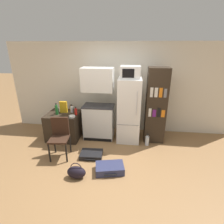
{
  "coord_description": "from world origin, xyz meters",
  "views": [
    {
      "loc": [
        0.54,
        -2.85,
        2.38
      ],
      "look_at": [
        0.09,
        0.85,
        0.95
      ],
      "focal_mm": 28.0,
      "sensor_mm": 36.0,
      "label": 1
    }
  ],
  "objects_px": {
    "bottle_amber_beer": "(71,108)",
    "suitcase_small_flat": "(91,154)",
    "bottle_green_tall": "(57,110)",
    "bottle_milk_white": "(60,109)",
    "refrigerator": "(129,111)",
    "suitcase_large_flat": "(110,168)",
    "bottle_clear_short": "(72,109)",
    "chair": "(60,134)",
    "microwave": "(130,72)",
    "water_bottle_front": "(147,140)",
    "kitchen_hutch": "(98,108)",
    "bookshelf": "(156,106)",
    "handbag": "(76,172)",
    "cereal_box": "(64,107)",
    "bowl": "(72,116)",
    "side_table": "(64,126)",
    "bottle_ketchup_red": "(76,111)"
  },
  "relations": [
    {
      "from": "bottle_green_tall",
      "to": "bottle_milk_white",
      "type": "xyz_separation_m",
      "value": [
        -0.01,
        0.24,
        -0.07
      ]
    },
    {
      "from": "kitchen_hutch",
      "to": "bookshelf",
      "type": "height_order",
      "value": "bookshelf"
    },
    {
      "from": "bookshelf",
      "to": "microwave",
      "type": "bearing_deg",
      "value": -172.91
    },
    {
      "from": "side_table",
      "to": "bowl",
      "type": "height_order",
      "value": "bowl"
    },
    {
      "from": "microwave",
      "to": "cereal_box",
      "type": "bearing_deg",
      "value": -179.64
    },
    {
      "from": "kitchen_hutch",
      "to": "refrigerator",
      "type": "height_order",
      "value": "kitchen_hutch"
    },
    {
      "from": "cereal_box",
      "to": "suitcase_large_flat",
      "type": "height_order",
      "value": "cereal_box"
    },
    {
      "from": "bottle_ketchup_red",
      "to": "suitcase_small_flat",
      "type": "bearing_deg",
      "value": -53.37
    },
    {
      "from": "bottle_green_tall",
      "to": "chair",
      "type": "height_order",
      "value": "bottle_green_tall"
    },
    {
      "from": "bottle_amber_beer",
      "to": "suitcase_small_flat",
      "type": "relative_size",
      "value": 0.31
    },
    {
      "from": "refrigerator",
      "to": "suitcase_large_flat",
      "type": "height_order",
      "value": "refrigerator"
    },
    {
      "from": "kitchen_hutch",
      "to": "bottle_green_tall",
      "type": "bearing_deg",
      "value": -168.06
    },
    {
      "from": "side_table",
      "to": "bookshelf",
      "type": "bearing_deg",
      "value": 4.02
    },
    {
      "from": "kitchen_hutch",
      "to": "refrigerator",
      "type": "relative_size",
      "value": 1.14
    },
    {
      "from": "bottle_amber_beer",
      "to": "suitcase_small_flat",
      "type": "height_order",
      "value": "bottle_amber_beer"
    },
    {
      "from": "handbag",
      "to": "water_bottle_front",
      "type": "height_order",
      "value": "handbag"
    },
    {
      "from": "bottle_clear_short",
      "to": "chair",
      "type": "bearing_deg",
      "value": -88.47
    },
    {
      "from": "bottle_green_tall",
      "to": "cereal_box",
      "type": "relative_size",
      "value": 1.01
    },
    {
      "from": "bottle_amber_beer",
      "to": "chair",
      "type": "height_order",
      "value": "chair"
    },
    {
      "from": "side_table",
      "to": "microwave",
      "type": "bearing_deg",
      "value": 2.81
    },
    {
      "from": "cereal_box",
      "to": "suitcase_large_flat",
      "type": "distance_m",
      "value": 2.08
    },
    {
      "from": "bookshelf",
      "to": "water_bottle_front",
      "type": "xyz_separation_m",
      "value": [
        -0.18,
        -0.31,
        -0.82
      ]
    },
    {
      "from": "bottle_ketchup_red",
      "to": "suitcase_small_flat",
      "type": "height_order",
      "value": "bottle_ketchup_red"
    },
    {
      "from": "bottle_amber_beer",
      "to": "water_bottle_front",
      "type": "xyz_separation_m",
      "value": [
        2.07,
        -0.41,
        -0.64
      ]
    },
    {
      "from": "bottle_clear_short",
      "to": "bowl",
      "type": "distance_m",
      "value": 0.36
    },
    {
      "from": "bookshelf",
      "to": "bottle_green_tall",
      "type": "distance_m",
      "value": 2.53
    },
    {
      "from": "side_table",
      "to": "bottle_milk_white",
      "type": "height_order",
      "value": "bottle_milk_white"
    },
    {
      "from": "bottle_green_tall",
      "to": "suitcase_small_flat",
      "type": "relative_size",
      "value": 0.59
    },
    {
      "from": "bottle_green_tall",
      "to": "suitcase_small_flat",
      "type": "height_order",
      "value": "bottle_green_tall"
    },
    {
      "from": "bottle_clear_short",
      "to": "bottle_ketchup_red",
      "type": "bearing_deg",
      "value": -42.59
    },
    {
      "from": "suitcase_large_flat",
      "to": "water_bottle_front",
      "type": "height_order",
      "value": "water_bottle_front"
    },
    {
      "from": "cereal_box",
      "to": "water_bottle_front",
      "type": "bearing_deg",
      "value": -5.59
    },
    {
      "from": "cereal_box",
      "to": "handbag",
      "type": "xyz_separation_m",
      "value": [
        0.8,
        -1.57,
        -0.73
      ]
    },
    {
      "from": "bottle_milk_white",
      "to": "refrigerator",
      "type": "bearing_deg",
      "value": -2.08
    },
    {
      "from": "cereal_box",
      "to": "suitcase_large_flat",
      "type": "xyz_separation_m",
      "value": [
        1.41,
        -1.32,
        -0.78
      ]
    },
    {
      "from": "bottle_green_tall",
      "to": "handbag",
      "type": "bearing_deg",
      "value": -56.74
    },
    {
      "from": "bottle_amber_beer",
      "to": "water_bottle_front",
      "type": "distance_m",
      "value": 2.21
    },
    {
      "from": "refrigerator",
      "to": "bottle_milk_white",
      "type": "distance_m",
      "value": 1.85
    },
    {
      "from": "handbag",
      "to": "bottle_clear_short",
      "type": "bearing_deg",
      "value": 110.38
    },
    {
      "from": "refrigerator",
      "to": "suitcase_large_flat",
      "type": "bearing_deg",
      "value": -103.27
    },
    {
      "from": "cereal_box",
      "to": "microwave",
      "type": "bearing_deg",
      "value": 0.36
    },
    {
      "from": "microwave",
      "to": "water_bottle_front",
      "type": "height_order",
      "value": "microwave"
    },
    {
      "from": "side_table",
      "to": "suitcase_small_flat",
      "type": "relative_size",
      "value": 1.63
    },
    {
      "from": "bottle_green_tall",
      "to": "bottle_milk_white",
      "type": "height_order",
      "value": "bottle_green_tall"
    },
    {
      "from": "bottle_amber_beer",
      "to": "bottle_clear_short",
      "type": "bearing_deg",
      "value": -67.54
    },
    {
      "from": "bowl",
      "to": "handbag",
      "type": "height_order",
      "value": "bowl"
    },
    {
      "from": "bottle_green_tall",
      "to": "handbag",
      "type": "distance_m",
      "value": 1.83
    },
    {
      "from": "bottle_milk_white",
      "to": "suitcase_small_flat",
      "type": "height_order",
      "value": "bottle_milk_white"
    },
    {
      "from": "bottle_green_tall",
      "to": "suitcase_small_flat",
      "type": "bearing_deg",
      "value": -33.94
    },
    {
      "from": "chair",
      "to": "kitchen_hutch",
      "type": "bearing_deg",
      "value": 46.92
    }
  ]
}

